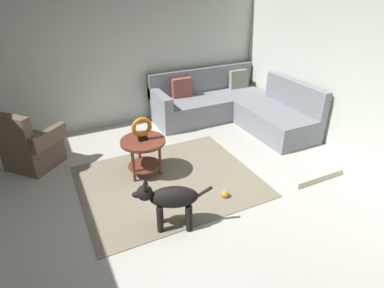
{
  "coord_description": "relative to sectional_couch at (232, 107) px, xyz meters",
  "views": [
    {
      "loc": [
        -1.18,
        -2.7,
        2.5
      ],
      "look_at": [
        0.45,
        0.6,
        0.55
      ],
      "focal_mm": 30.37,
      "sensor_mm": 36.0,
      "label": 1
    }
  ],
  "objects": [
    {
      "name": "sectional_couch",
      "position": [
        0.0,
        0.0,
        0.0
      ],
      "size": [
        2.2,
        2.25,
        0.88
      ],
      "color": "gray",
      "rests_on": "ground_plane"
    },
    {
      "name": "wall_right",
      "position": [
        0.95,
        -2.02,
        1.06
      ],
      "size": [
        0.12,
        6.0,
        2.7
      ],
      "primitive_type": "cube",
      "color": "silver",
      "rests_on": "ground_plane"
    },
    {
      "name": "ground_plane",
      "position": [
        -1.99,
        -2.02,
        -0.34
      ],
      "size": [
        6.0,
        6.0,
        0.1
      ],
      "primitive_type": "cube",
      "color": "beige"
    },
    {
      "name": "dog_toy_ball",
      "position": [
        -1.34,
        -1.96,
        -0.24
      ],
      "size": [
        0.1,
        0.1,
        0.1
      ],
      "primitive_type": "sphere",
      "color": "orange",
      "rests_on": "ground_plane"
    },
    {
      "name": "torus_sculpture",
      "position": [
        -2.06,
        -1.02,
        0.42
      ],
      "size": [
        0.28,
        0.08,
        0.33
      ],
      "color": "black",
      "rests_on": "side_table"
    },
    {
      "name": "armchair",
      "position": [
        -3.44,
        -0.1,
        0.03
      ],
      "size": [
        0.98,
        0.99,
        0.88
      ],
      "rotation": [
        0.0,
        0.0,
        -0.82
      ],
      "color": "brown",
      "rests_on": "ground_plane"
    },
    {
      "name": "wall_back",
      "position": [
        -1.99,
        0.92,
        1.06
      ],
      "size": [
        6.0,
        0.12,
        2.7
      ],
      "primitive_type": "cube",
      "color": "silver",
      "rests_on": "ground_plane"
    },
    {
      "name": "dog_bed_mat",
      "position": [
        -0.01,
        -1.94,
        -0.24
      ],
      "size": [
        0.8,
        0.6,
        0.09
      ],
      "primitive_type": "cube",
      "color": "beige",
      "rests_on": "ground_plane"
    },
    {
      "name": "area_rug",
      "position": [
        -1.84,
        -1.32,
        -0.28
      ],
      "size": [
        2.3,
        1.9,
        0.01
      ],
      "primitive_type": "cube",
      "color": "gray",
      "rests_on": "ground_plane"
    },
    {
      "name": "side_table",
      "position": [
        -2.06,
        -1.02,
        0.13
      ],
      "size": [
        0.6,
        0.6,
        0.54
      ],
      "color": "brown",
      "rests_on": "ground_plane"
    },
    {
      "name": "dog",
      "position": [
        -2.15,
        -2.15,
        0.09
      ],
      "size": [
        0.81,
        0.4,
        0.63
      ],
      "rotation": [
        0.0,
        0.0,
        1.19
      ],
      "color": "black",
      "rests_on": "ground_plane"
    }
  ]
}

